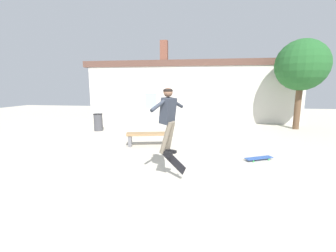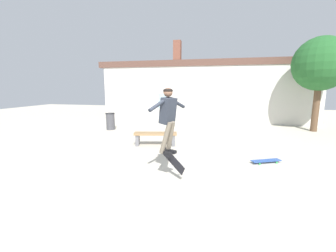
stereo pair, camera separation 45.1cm
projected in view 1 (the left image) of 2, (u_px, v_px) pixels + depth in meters
ground_plane at (165, 195)px, 4.53m from camera, size 40.00×40.00×0.00m
building_backdrop at (190, 90)px, 13.76m from camera, size 13.65×0.52×4.90m
tree_right at (302, 66)px, 11.12m from camera, size 2.51×2.51×4.48m
park_bench at (148, 136)px, 8.26m from camera, size 1.62×0.73×0.49m
trash_bin at (98, 122)px, 11.15m from camera, size 0.47×0.47×0.86m
skater at (168, 115)px, 5.13m from camera, size 0.62×1.13×1.53m
skateboard_flipping at (172, 159)px, 5.34m from camera, size 0.70×0.51×0.59m
skateboard_resting at (259, 158)px, 6.69m from camera, size 0.88×0.57×0.08m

